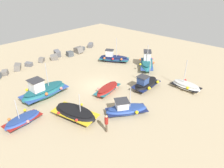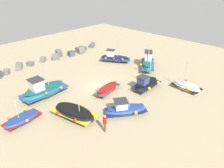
{
  "view_description": "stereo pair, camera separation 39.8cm",
  "coord_description": "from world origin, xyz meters",
  "px_view_note": "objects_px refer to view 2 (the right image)",
  "views": [
    {
      "loc": [
        -15.68,
        -16.53,
        12.07
      ],
      "look_at": [
        0.15,
        -2.01,
        0.9
      ],
      "focal_mm": 34.11,
      "sensor_mm": 36.0,
      "label": 1
    },
    {
      "loc": [
        -15.41,
        -16.82,
        12.07
      ],
      "look_at": [
        0.15,
        -2.01,
        0.9
      ],
      "focal_mm": 34.11,
      "sensor_mm": 36.0,
      "label": 2
    }
  ],
  "objects_px": {
    "fishing_boat_5": "(22,119)",
    "fishing_boat_6": "(187,86)",
    "fishing_boat_2": "(44,90)",
    "fishing_boat_3": "(115,58)",
    "fishing_boat_1": "(74,113)",
    "fishing_boat_8": "(107,89)",
    "fishing_boat_0": "(148,63)",
    "fishing_boat_7": "(146,84)",
    "fishing_boat_4": "(125,109)",
    "person_walking": "(105,122)"
  },
  "relations": [
    {
      "from": "fishing_boat_5",
      "to": "fishing_boat_6",
      "type": "bearing_deg",
      "value": -31.68
    },
    {
      "from": "fishing_boat_5",
      "to": "fishing_boat_6",
      "type": "height_order",
      "value": "fishing_boat_6"
    },
    {
      "from": "fishing_boat_2",
      "to": "fishing_boat_3",
      "type": "distance_m",
      "value": 13.1
    },
    {
      "from": "fishing_boat_1",
      "to": "fishing_boat_6",
      "type": "bearing_deg",
      "value": -123.87
    },
    {
      "from": "fishing_boat_6",
      "to": "fishing_boat_8",
      "type": "height_order",
      "value": "fishing_boat_6"
    },
    {
      "from": "fishing_boat_2",
      "to": "fishing_boat_5",
      "type": "height_order",
      "value": "fishing_boat_2"
    },
    {
      "from": "fishing_boat_5",
      "to": "fishing_boat_6",
      "type": "xyz_separation_m",
      "value": [
        16.08,
        -7.9,
        0.03
      ]
    },
    {
      "from": "fishing_boat_5",
      "to": "fishing_boat_0",
      "type": "bearing_deg",
      "value": -8.34
    },
    {
      "from": "fishing_boat_2",
      "to": "fishing_boat_7",
      "type": "xyz_separation_m",
      "value": [
        9.18,
        -7.06,
        -0.14
      ]
    },
    {
      "from": "fishing_boat_7",
      "to": "fishing_boat_8",
      "type": "relative_size",
      "value": 1.0
    },
    {
      "from": "fishing_boat_1",
      "to": "fishing_boat_4",
      "type": "distance_m",
      "value": 4.84
    },
    {
      "from": "fishing_boat_6",
      "to": "fishing_boat_7",
      "type": "relative_size",
      "value": 0.88
    },
    {
      "from": "fishing_boat_0",
      "to": "fishing_boat_6",
      "type": "xyz_separation_m",
      "value": [
        -2.15,
        -7.0,
        -0.37
      ]
    },
    {
      "from": "fishing_boat_5",
      "to": "person_walking",
      "type": "height_order",
      "value": "fishing_boat_5"
    },
    {
      "from": "fishing_boat_1",
      "to": "fishing_boat_8",
      "type": "height_order",
      "value": "fishing_boat_1"
    },
    {
      "from": "fishing_boat_6",
      "to": "fishing_boat_2",
      "type": "bearing_deg",
      "value": -127.7
    },
    {
      "from": "person_walking",
      "to": "fishing_boat_3",
      "type": "bearing_deg",
      "value": -81.86
    },
    {
      "from": "fishing_boat_1",
      "to": "fishing_boat_7",
      "type": "xyz_separation_m",
      "value": [
        9.28,
        -1.59,
        0.09
      ]
    },
    {
      "from": "fishing_boat_5",
      "to": "fishing_boat_8",
      "type": "distance_m",
      "value": 9.47
    },
    {
      "from": "fishing_boat_1",
      "to": "fishing_boat_4",
      "type": "height_order",
      "value": "fishing_boat_4"
    },
    {
      "from": "fishing_boat_5",
      "to": "fishing_boat_3",
      "type": "bearing_deg",
      "value": 8.64
    },
    {
      "from": "fishing_boat_0",
      "to": "fishing_boat_2",
      "type": "distance_m",
      "value": 14.83
    },
    {
      "from": "fishing_boat_7",
      "to": "fishing_boat_8",
      "type": "bearing_deg",
      "value": -37.18
    },
    {
      "from": "fishing_boat_5",
      "to": "fishing_boat_6",
      "type": "distance_m",
      "value": 17.92
    },
    {
      "from": "fishing_boat_4",
      "to": "fishing_boat_8",
      "type": "distance_m",
      "value": 4.64
    },
    {
      "from": "person_walking",
      "to": "fishing_boat_0",
      "type": "bearing_deg",
      "value": -100.73
    },
    {
      "from": "fishing_boat_4",
      "to": "fishing_boat_7",
      "type": "relative_size",
      "value": 1.06
    },
    {
      "from": "fishing_boat_2",
      "to": "fishing_boat_6",
      "type": "relative_size",
      "value": 1.5
    },
    {
      "from": "person_walking",
      "to": "fishing_boat_4",
      "type": "bearing_deg",
      "value": -114.37
    },
    {
      "from": "fishing_boat_0",
      "to": "fishing_boat_6",
      "type": "bearing_deg",
      "value": -142.2
    },
    {
      "from": "fishing_boat_5",
      "to": "fishing_boat_7",
      "type": "xyz_separation_m",
      "value": [
        13.03,
        -4.34,
        0.2
      ]
    },
    {
      "from": "fishing_boat_4",
      "to": "person_walking",
      "type": "relative_size",
      "value": 2.54
    },
    {
      "from": "fishing_boat_1",
      "to": "fishing_boat_4",
      "type": "bearing_deg",
      "value": -141.45
    },
    {
      "from": "fishing_boat_4",
      "to": "fishing_boat_7",
      "type": "bearing_deg",
      "value": -130.52
    },
    {
      "from": "fishing_boat_2",
      "to": "person_walking",
      "type": "bearing_deg",
      "value": 91.64
    },
    {
      "from": "fishing_boat_1",
      "to": "fishing_boat_2",
      "type": "distance_m",
      "value": 5.48
    },
    {
      "from": "fishing_boat_3",
      "to": "fishing_boat_8",
      "type": "xyz_separation_m",
      "value": [
        -7.53,
        -5.9,
        -0.19
      ]
    },
    {
      "from": "fishing_boat_0",
      "to": "fishing_boat_6",
      "type": "height_order",
      "value": "fishing_boat_0"
    },
    {
      "from": "fishing_boat_3",
      "to": "fishing_boat_5",
      "type": "height_order",
      "value": "fishing_boat_3"
    },
    {
      "from": "fishing_boat_0",
      "to": "fishing_boat_8",
      "type": "relative_size",
      "value": 1.25
    },
    {
      "from": "fishing_boat_8",
      "to": "fishing_boat_5",
      "type": "bearing_deg",
      "value": -20.98
    },
    {
      "from": "fishing_boat_2",
      "to": "fishing_boat_4",
      "type": "bearing_deg",
      "value": 111.37
    },
    {
      "from": "fishing_boat_2",
      "to": "fishing_boat_7",
      "type": "bearing_deg",
      "value": 141.12
    },
    {
      "from": "fishing_boat_2",
      "to": "fishing_boat_5",
      "type": "bearing_deg",
      "value": 33.94
    },
    {
      "from": "fishing_boat_5",
      "to": "fishing_boat_6",
      "type": "relative_size",
      "value": 1.01
    },
    {
      "from": "fishing_boat_7",
      "to": "fishing_boat_0",
      "type": "bearing_deg",
      "value": -147.63
    },
    {
      "from": "fishing_boat_1",
      "to": "fishing_boat_6",
      "type": "xyz_separation_m",
      "value": [
        12.33,
        -5.15,
        -0.09
      ]
    },
    {
      "from": "fishing_boat_1",
      "to": "fishing_boat_5",
      "type": "xyz_separation_m",
      "value": [
        -3.75,
        2.75,
        -0.11
      ]
    },
    {
      "from": "person_walking",
      "to": "fishing_boat_5",
      "type": "bearing_deg",
      "value": 2.55
    },
    {
      "from": "fishing_boat_7",
      "to": "fishing_boat_3",
      "type": "bearing_deg",
      "value": -115.14
    }
  ]
}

